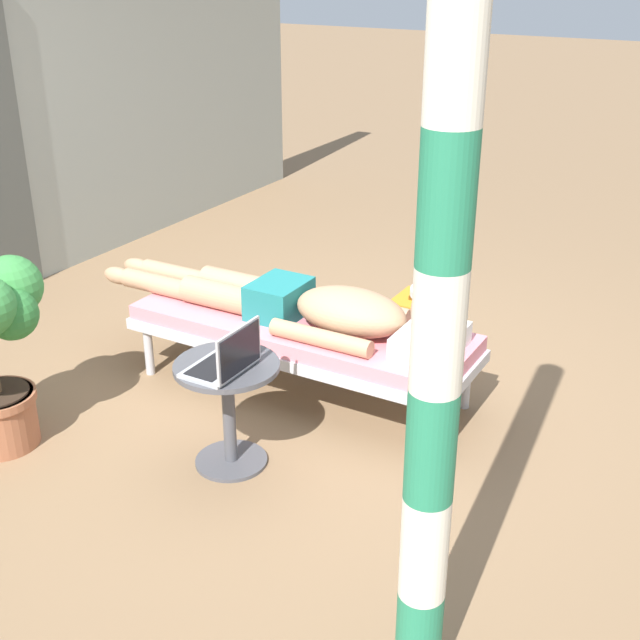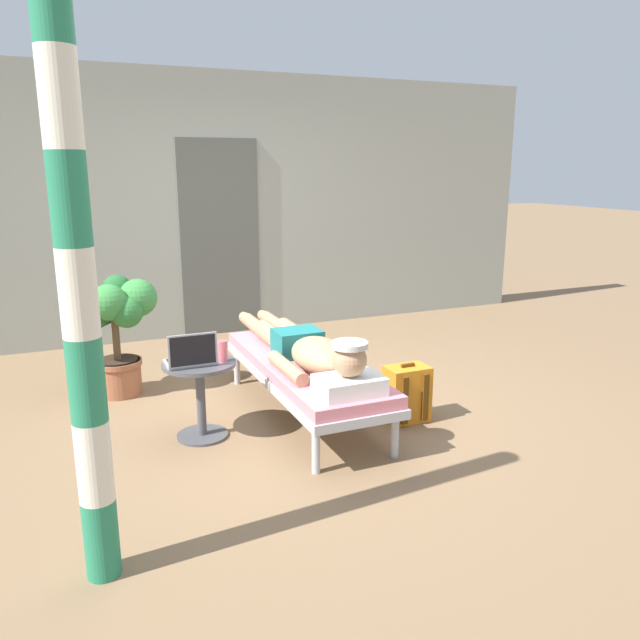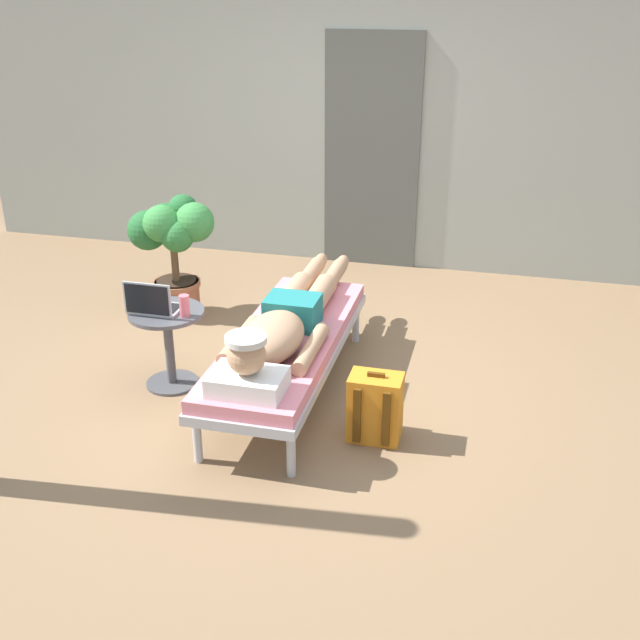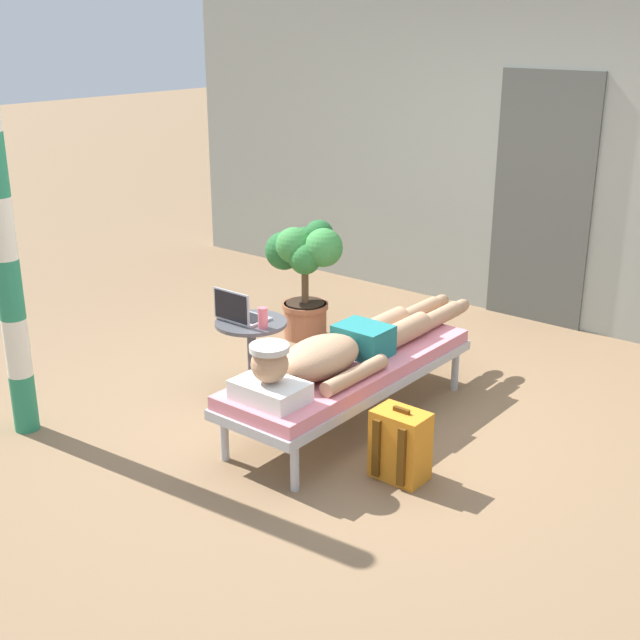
{
  "view_description": "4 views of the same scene",
  "coord_description": "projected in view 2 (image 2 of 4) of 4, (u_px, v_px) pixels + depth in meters",
  "views": [
    {
      "loc": [
        -3.38,
        -2.14,
        2.23
      ],
      "look_at": [
        -0.09,
        -0.25,
        0.51
      ],
      "focal_mm": 46.59,
      "sensor_mm": 36.0,
      "label": 1
    },
    {
      "loc": [
        -1.54,
        -4.03,
        1.77
      ],
      "look_at": [
        0.24,
        0.12,
        0.65
      ],
      "focal_mm": 35.14,
      "sensor_mm": 36.0,
      "label": 2
    },
    {
      "loc": [
        1.28,
        -4.14,
        2.45
      ],
      "look_at": [
        0.24,
        -0.02,
        0.52
      ],
      "focal_mm": 42.78,
      "sensor_mm": 36.0,
      "label": 3
    },
    {
      "loc": [
        2.92,
        -3.93,
        2.43
      ],
      "look_at": [
        -0.13,
        -0.15,
        0.67
      ],
      "focal_mm": 47.39,
      "sensor_mm": 36.0,
      "label": 4
    }
  ],
  "objects": [
    {
      "name": "potted_plant",
      "position": [
        112.0,
        321.0,
        4.84
      ],
      "size": [
        0.68,
        0.5,
        0.94
      ],
      "color": "#9E5B3D",
      "rests_on": "ground"
    },
    {
      "name": "laptop",
      "position": [
        191.0,
        357.0,
        3.99
      ],
      "size": [
        0.31,
        0.24,
        0.23
      ],
      "color": "#A5A8AD",
      "rests_on": "side_table"
    },
    {
      "name": "side_table",
      "position": [
        200.0,
        386.0,
        4.12
      ],
      "size": [
        0.48,
        0.48,
        0.52
      ],
      "color": "#4C4C51",
      "rests_on": "ground"
    },
    {
      "name": "backpack",
      "position": [
        406.0,
        394.0,
        4.43
      ],
      "size": [
        0.3,
        0.26,
        0.42
      ],
      "color": "orange",
      "rests_on": "ground"
    },
    {
      "name": "house_door_panel",
      "position": [
        220.0,
        239.0,
        6.56
      ],
      "size": [
        0.84,
        0.03,
        2.04
      ],
      "primitive_type": "cube",
      "color": "#545651",
      "rests_on": "ground"
    },
    {
      "name": "drink_glass",
      "position": [
        223.0,
        351.0,
        4.08
      ],
      "size": [
        0.06,
        0.06,
        0.14
      ],
      "primitive_type": "cylinder",
      "color": "#D86672",
      "rests_on": "side_table"
    },
    {
      "name": "porch_post",
      "position": [
        78.0,
        293.0,
        2.48
      ],
      "size": [
        0.15,
        0.15,
        2.56
      ],
      "color": "#267F59",
      "rests_on": "ground"
    },
    {
      "name": "ground_plane",
      "position": [
        297.0,
        413.0,
        4.61
      ],
      "size": [
        40.0,
        40.0,
        0.0
      ],
      "primitive_type": "plane",
      "color": "#846647"
    },
    {
      "name": "person_reclining",
      "position": [
        308.0,
        349.0,
        4.38
      ],
      "size": [
        0.53,
        2.17,
        0.33
      ],
      "color": "white",
      "rests_on": "lounge_chair"
    },
    {
      "name": "lounge_chair",
      "position": [
        304.0,
        370.0,
        4.48
      ],
      "size": [
        0.63,
        1.89,
        0.42
      ],
      "color": "#B7B7BC",
      "rests_on": "ground"
    },
    {
      "name": "house_wall_back",
      "position": [
        212.0,
        206.0,
        6.56
      ],
      "size": [
        7.6,
        0.2,
        2.7
      ],
      "primitive_type": "cube",
      "color": "#999E93",
      "rests_on": "ground"
    }
  ]
}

